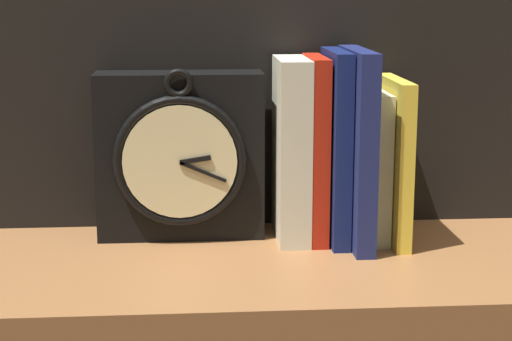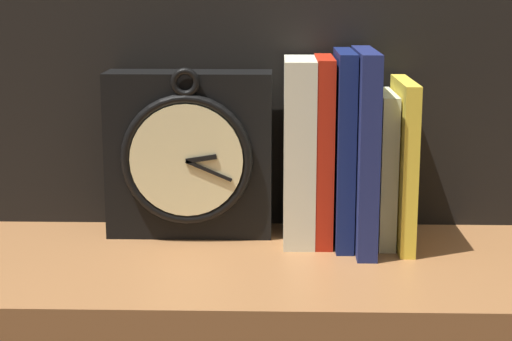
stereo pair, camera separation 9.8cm
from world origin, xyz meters
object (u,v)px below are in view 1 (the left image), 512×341
book_slot0_cream (291,150)px  book_slot1_red (315,148)px  book_slot2_navy (335,146)px  book_slot5_yellow (393,160)px  clock (180,156)px  book_slot4_cream (375,165)px  book_slot3_navy (356,147)px

book_slot0_cream → book_slot1_red: size_ratio=0.99×
book_slot2_navy → book_slot5_yellow: (0.07, -0.01, -0.02)m
clock → book_slot1_red: size_ratio=0.95×
book_slot4_cream → book_slot5_yellow: book_slot5_yellow is taller
book_slot0_cream → book_slot5_yellow: bearing=-5.8°
book_slot1_red → book_slot4_cream: size_ratio=1.23×
book_slot3_navy → book_slot4_cream: size_ratio=1.28×
book_slot2_navy → book_slot3_navy: 0.03m
book_slot3_navy → book_slot4_cream: 0.04m
clock → book_slot5_yellow: (0.27, -0.03, -0.00)m
book_slot0_cream → book_slot3_navy: size_ratio=0.95×
clock → book_slot4_cream: (0.25, -0.02, -0.01)m
clock → book_slot2_navy: bearing=-7.4°
book_slot5_yellow → book_slot1_red: bearing=172.2°
book_slot2_navy → book_slot3_navy: (0.02, -0.01, 0.00)m
book_slot0_cream → book_slot5_yellow: size_ratio=1.12×
book_slot2_navy → book_slot3_navy: bearing=-29.6°
book_slot4_cream → clock: bearing=175.5°
book_slot2_navy → book_slot4_cream: bearing=6.3°
clock → book_slot4_cream: bearing=-4.5°
book_slot2_navy → book_slot5_yellow: size_ratio=1.17×
book_slot0_cream → book_slot3_navy: 0.08m
book_slot3_navy → book_slot5_yellow: (0.05, 0.01, -0.02)m
book_slot0_cream → book_slot2_navy: (0.05, -0.01, 0.00)m
book_slot1_red → book_slot3_navy: (0.05, -0.02, 0.01)m
book_slot1_red → book_slot4_cream: (0.08, -0.00, -0.02)m
clock → book_slot3_navy: (0.22, -0.04, 0.02)m
book_slot2_navy → book_slot5_yellow: book_slot2_navy is taller
book_slot2_navy → clock: bearing=172.6°
book_slot0_cream → clock: bearing=172.7°
clock → book_slot2_navy: book_slot2_navy is taller
book_slot4_cream → book_slot5_yellow: bearing=-28.5°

